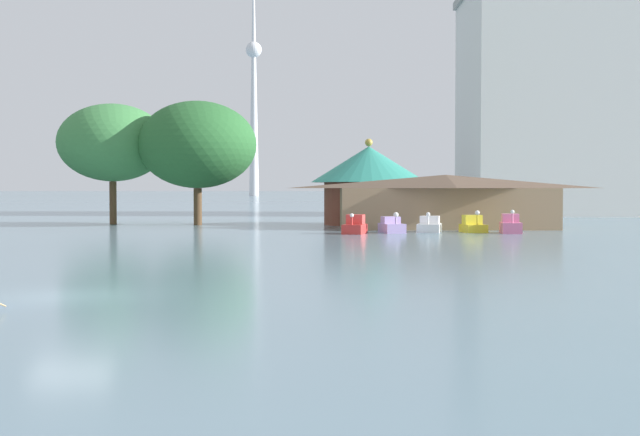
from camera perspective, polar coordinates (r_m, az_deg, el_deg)
name	(u,v)px	position (r m, az deg, el deg)	size (l,w,h in m)	color
ground_plane	(73,296)	(26.91, -16.43, -5.12)	(2000.00, 2000.00, 0.00)	slate
pedal_boat_red	(357,226)	(61.20, 2.51, -0.56)	(1.99, 2.56, 1.51)	red
pedal_boat_lavender	(394,226)	(62.77, 5.01, -0.55)	(1.96, 2.80, 1.57)	#B299D8
pedal_boat_white	(431,226)	(64.05, 7.56, -0.52)	(2.23, 3.06, 1.53)	white
pedal_boat_yellow	(475,225)	(64.31, 10.47, -0.50)	(1.84, 2.59, 1.67)	yellow
pedal_boat_pink	(513,225)	(63.42, 12.93, -0.50)	(1.62, 2.44, 1.75)	pink
boathouse	(448,200)	(70.22, 8.65, 1.19)	(18.70, 8.41, 4.43)	#9E7F5B
green_roof_pavilion	(371,180)	(76.49, 3.45, 2.56)	(10.54, 10.54, 7.82)	brown
shoreline_tree_tall_left	(115,143)	(79.57, -13.77, 4.98)	(10.00, 10.00, 11.04)	brown
shoreline_tree_mid	(199,145)	(76.29, -8.19, 4.94)	(10.60, 10.60, 11.12)	brown
background_building_block	(613,101)	(111.76, 19.28, 7.50)	(36.71, 18.71, 28.34)	silver
distant_broadcast_tower	(256,62)	(378.08, -4.39, 10.53)	(7.05, 7.05, 151.85)	silver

